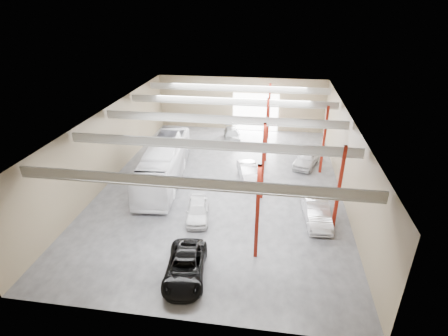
% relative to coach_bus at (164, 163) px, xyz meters
% --- Properties ---
extents(depot_shell, '(22.12, 32.12, 7.06)m').
position_rel_coach_bus_xyz_m(depot_shell, '(5.82, 0.55, 3.14)').
color(depot_shell, '#414145').
rests_on(depot_shell, ground).
extents(coach_bus, '(4.35, 13.42, 3.67)m').
position_rel_coach_bus_xyz_m(coach_bus, '(0.00, 0.00, 0.00)').
color(coach_bus, white).
rests_on(coach_bus, ground).
extents(black_sedan, '(3.05, 5.56, 1.48)m').
position_rel_coach_bus_xyz_m(black_sedan, '(5.18, -12.53, -1.10)').
color(black_sedan, black).
rests_on(black_sedan, ground).
extents(car_row_a, '(2.46, 4.58, 1.48)m').
position_rel_coach_bus_xyz_m(car_row_a, '(4.53, -5.93, -1.09)').
color(car_row_a, white).
rests_on(car_row_a, ground).
extents(car_row_b, '(2.80, 4.84, 1.51)m').
position_rel_coach_bus_xyz_m(car_row_b, '(7.98, 1.57, -1.08)').
color(car_row_b, silver).
rests_on(car_row_b, ground).
extents(car_row_c, '(2.81, 5.17, 1.42)m').
position_rel_coach_bus_xyz_m(car_row_c, '(5.08, 11.59, -1.13)').
color(car_row_c, slate).
rests_on(car_row_c, ground).
extents(car_right_near, '(2.18, 5.21, 1.67)m').
position_rel_coach_bus_xyz_m(car_right_near, '(13.98, -4.95, -1.00)').
color(car_right_near, silver).
rests_on(car_right_near, ground).
extents(car_right_far, '(3.51, 5.37, 1.70)m').
position_rel_coach_bus_xyz_m(car_right_far, '(13.89, 5.57, -0.99)').
color(car_right_far, silver).
rests_on(car_right_far, ground).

